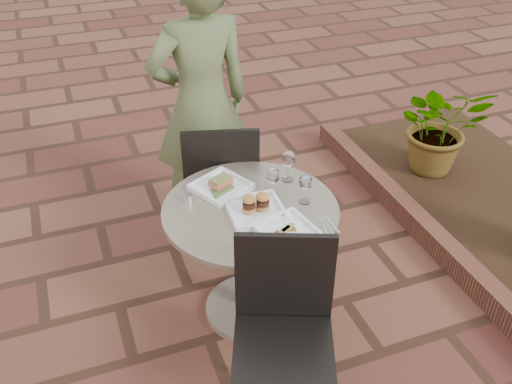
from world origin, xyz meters
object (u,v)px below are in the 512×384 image
object	(u,v)px
plate_salmon	(221,186)
plate_tuna	(286,231)
cafe_table	(251,245)
chair_far	(221,178)
chair_near	(284,318)
diner	(201,104)
plate_sliders	(256,208)

from	to	relation	value
plate_salmon	plate_tuna	xyz separation A→B (m)	(0.17, -0.47, -0.00)
cafe_table	plate_tuna	distance (m)	0.38
chair_far	chair_near	distance (m)	1.18
cafe_table	plate_tuna	xyz separation A→B (m)	(0.09, -0.25, 0.26)
diner	plate_tuna	xyz separation A→B (m)	(0.08, -1.16, -0.15)
plate_salmon	plate_tuna	bearing A→B (deg)	-69.45
chair_far	plate_salmon	bearing A→B (deg)	88.24
cafe_table	diner	size ratio (longest dim) A/B	0.50
diner	plate_sliders	size ratio (longest dim) A/B	6.20
diner	plate_salmon	xyz separation A→B (m)	(-0.10, -0.69, -0.15)
diner	plate_salmon	size ratio (longest dim) A/B	5.17
chair_far	plate_salmon	xyz separation A→B (m)	(-0.11, -0.37, 0.20)
chair_near	plate_salmon	distance (m)	0.83
diner	plate_tuna	distance (m)	1.17
chair_far	plate_sliders	bearing A→B (deg)	103.88
diner	plate_tuna	world-z (taller)	diner
chair_far	plate_salmon	world-z (taller)	chair_far
cafe_table	plate_tuna	world-z (taller)	plate_tuna
cafe_table	diner	world-z (taller)	diner
chair_near	plate_sliders	world-z (taller)	chair_near
chair_far	diner	distance (m)	0.47
cafe_table	plate_sliders	xyz separation A→B (m)	(0.01, -0.05, 0.28)
chair_near	diner	distance (m)	1.54
chair_far	plate_sliders	distance (m)	0.67
cafe_table	chair_near	xyz separation A→B (m)	(-0.06, -0.59, 0.07)
plate_tuna	plate_sliders	bearing A→B (deg)	110.71
chair_far	plate_sliders	size ratio (longest dim) A/B	3.22
cafe_table	chair_far	world-z (taller)	chair_far
chair_far	plate_tuna	bearing A→B (deg)	109.44
chair_near	diner	bearing A→B (deg)	109.71
chair_far	plate_tuna	distance (m)	0.86
cafe_table	plate_tuna	bearing A→B (deg)	-71.11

